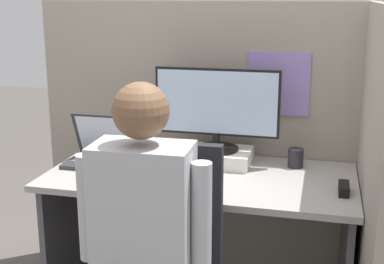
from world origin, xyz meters
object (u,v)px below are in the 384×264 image
Objects in this scene: stapler at (344,189)px; person at (138,240)px; laptop at (101,154)px; coffee_mug at (296,158)px; monitor at (217,107)px; carrot_toy at (178,187)px; paper_box at (216,157)px.

person reaches higher than stapler.
coffee_mug is at bearing 10.28° from laptop.
monitor is at bearing 13.58° from laptop.
person is at bearing -94.48° from monitor.
monitor is 4.69× the size of stapler.
monitor is at bearing 85.52° from person.
monitor is 0.52m from carrot_toy.
paper_box is 2.15× the size of carrot_toy.
monitor is 0.49× the size of person.
laptop is 0.25× the size of person.
paper_box reaches higher than carrot_toy.
paper_box is 0.44m from carrot_toy.
laptop is at bearing 148.11° from carrot_toy.
monitor is 1.00m from person.
carrot_toy is at bearing -134.68° from coffee_mug.
person is (0.49, -0.82, -0.03)m from laptop.
laptop is (-0.56, -0.13, 0.01)m from paper_box.
coffee_mug is (0.39, 0.04, -0.24)m from monitor.
person is at bearing -59.19° from laptop.
stapler is 0.11× the size of person.
paper_box is at bearing -174.20° from coffee_mug.
paper_box is 2.64× the size of stapler.
coffee_mug is at bearing 125.56° from stapler.
paper_box is at bearing 85.50° from person.
paper_box is at bearing 79.72° from carrot_toy.
laptop is at bearing -166.68° from paper_box.
monitor is 6.60× the size of coffee_mug.
stapler is 0.81× the size of carrot_toy.
person is (0.00, -0.52, -0.00)m from carrot_toy.
monitor is at bearing 90.00° from paper_box.
coffee_mug is (0.47, 0.99, 0.03)m from person.
laptop reaches higher than paper_box.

